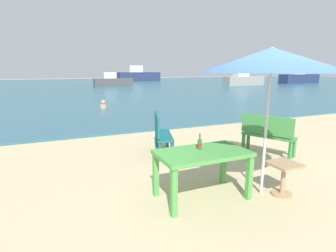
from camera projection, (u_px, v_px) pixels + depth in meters
name	position (u px, v px, depth m)	size (l,w,h in m)	color
ground_plane	(274.00, 196.00, 4.25)	(120.00, 120.00, 0.00)	#C6B287
sea_water	(81.00, 86.00, 31.12)	(120.00, 50.00, 0.08)	#2D6075
picnic_table_green	(202.00, 158.00, 4.06)	(1.40, 0.80, 0.76)	#4C9E47
beer_bottle_amber	(200.00, 143.00, 4.12)	(0.07, 0.07, 0.26)	#2D662D
patio_umbrella	(271.00, 60.00, 3.87)	(2.10, 2.10, 2.30)	silver
side_table_wood	(284.00, 174.00, 4.20)	(0.44, 0.44, 0.54)	tan
bench_teal_center	(161.00, 131.00, 6.27)	(0.71, 1.25, 0.95)	#196066
bench_green_left	(268.00, 133.00, 6.16)	(0.84, 1.24, 0.95)	#3D8C42
swimmer_person	(103.00, 105.00, 13.21)	(0.34, 0.34, 0.41)	tan
boat_barge	(243.00, 80.00, 31.90)	(5.13, 1.40, 1.87)	gray
boat_cargo_ship	(138.00, 75.00, 44.01)	(6.95, 1.90, 2.53)	navy
boat_fishing_trawler	(299.00, 78.00, 36.71)	(6.01, 1.64, 2.19)	navy
boat_sailboat	(113.00, 81.00, 30.31)	(4.34, 1.18, 1.58)	#4C4C4C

